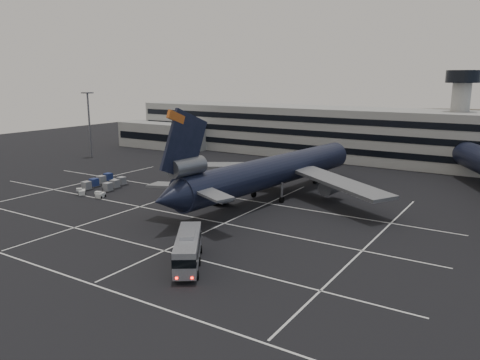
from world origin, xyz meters
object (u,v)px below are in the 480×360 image
object	(u,v)px
trijet_main	(272,171)
bus_far	(205,187)
tug_a	(100,195)
uld_cluster	(105,183)
bus_near	(188,248)

from	to	relation	value
trijet_main	bus_far	size ratio (longest dim) A/B	4.48
tug_a	trijet_main	bearing A→B (deg)	11.88
bus_far	uld_cluster	size ratio (longest dim) A/B	1.20
trijet_main	bus_far	distance (m)	12.85
bus_near	bus_far	bearing A→B (deg)	88.41
trijet_main	uld_cluster	distance (m)	35.81
trijet_main	bus_near	bearing A→B (deg)	-71.76
tug_a	uld_cluster	distance (m)	9.50
trijet_main	bus_near	xyz separation A→B (m)	(6.84, -33.75, -3.01)
trijet_main	bus_near	size ratio (longest dim) A/B	5.19
tug_a	bus_near	bearing A→B (deg)	-45.71
bus_near	uld_cluster	distance (m)	47.24
bus_near	uld_cluster	world-z (taller)	bus_near
uld_cluster	bus_far	bearing A→B (deg)	6.05
bus_far	uld_cluster	distance (m)	24.28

